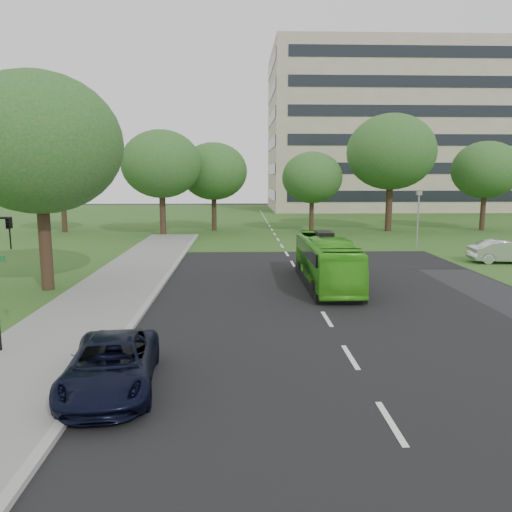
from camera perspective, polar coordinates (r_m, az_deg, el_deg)
The scene contains 14 objects.
ground at distance 20.96m, azimuth 7.16°, elevation -5.67°, with size 160.00×160.00×0.00m, color black.
street_surfaces at distance 43.19m, azimuth 1.95°, elevation 2.04°, with size 120.00×120.00×0.15m.
office_building at distance 86.07m, azimuth 15.59°, elevation 13.53°, with size 40.10×20.10×25.00m.
tree_park_a at distance 45.87m, azimuth -10.77°, elevation 10.27°, with size 7.09×7.09×9.43m.
tree_park_b at distance 49.50m, azimuth -4.87°, elevation 9.61°, with size 6.56×6.56×8.61m.
tree_park_c at distance 48.61m, azimuth 6.43°, elevation 8.89°, with size 5.78×5.78×7.67m.
tree_park_d at distance 50.69m, azimuth 15.19°, elevation 11.39°, with size 8.53×8.53×11.29m.
tree_park_e at distance 54.54m, azimuth 24.78°, elevation 8.92°, with size 6.57×6.57×8.75m.
tree_park_f at distance 51.34m, azimuth -21.35°, elevation 9.00°, with size 6.39×6.39×8.53m.
tree_side_near at distance 25.18m, azimuth -23.59°, elevation 11.69°, with size 7.52×7.52×10.00m.
bus at distance 24.75m, azimuth 8.05°, elevation -0.58°, with size 2.01×8.60×2.40m, color green.
sedan at distance 34.54m, azimuth 26.60°, elevation 0.45°, with size 1.50×4.30×1.42m, color silver.
suv at distance 13.29m, azimuth -16.22°, elevation -11.85°, with size 2.13×4.63×1.29m, color black.
camera_pole at distance 39.01m, azimuth 18.05°, elevation 4.85°, with size 0.37×0.32×4.25m.
Camera 1 is at (-3.27, -20.01, 5.30)m, focal length 35.00 mm.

